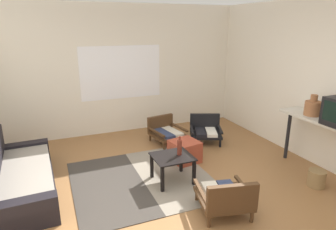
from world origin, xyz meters
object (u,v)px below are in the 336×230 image
ottoman_orange (185,151)px  clay_vase (313,108)px  glass_bottle (179,147)px  armchair_by_window (166,131)px  armchair_corner (205,129)px  couch (18,178)px  wicker_basket (317,178)px  armchair_striped_foreground (225,197)px  console_shelf (330,128)px  coffee_table (172,161)px

ottoman_orange → clay_vase: size_ratio=1.35×
clay_vase → glass_bottle: clay_vase is taller
armchair_by_window → armchair_corner: bearing=-21.8°
couch → clay_vase: bearing=-12.8°
armchair_corner → glass_bottle: (-1.13, -1.21, 0.28)m
couch → wicker_basket: 4.28m
armchair_striped_foreground → wicker_basket: bearing=2.4°
armchair_striped_foreground → clay_vase: size_ratio=2.29×
ottoman_orange → glass_bottle: glass_bottle is taller
couch → armchair_striped_foreground: (2.40, -1.55, 0.02)m
couch → wicker_basket: size_ratio=8.26×
armchair_corner → clay_vase: bearing=-60.3°
couch → armchair_by_window: (2.62, 0.97, 0.01)m
armchair_striped_foreground → clay_vase: bearing=16.6°
console_shelf → clay_vase: size_ratio=5.13×
ottoman_orange → wicker_basket: ottoman_orange is taller
console_shelf → wicker_basket: bearing=-154.1°
ottoman_orange → console_shelf: console_shelf is taller
armchair_by_window → clay_vase: bearing=-49.2°
armchair_striped_foreground → clay_vase: clay_vase is taller
glass_bottle → wicker_basket: glass_bottle is taller
armchair_by_window → console_shelf: bearing=-53.9°
armchair_by_window → clay_vase: size_ratio=2.18×
wicker_basket → couch: bearing=159.7°
wicker_basket → armchair_by_window: bearing=119.5°
armchair_striped_foreground → wicker_basket: armchair_striped_foreground is taller
armchair_by_window → ottoman_orange: armchair_by_window is taller
couch → clay_vase: 4.49m
couch → armchair_by_window: couch is taller
coffee_table → armchair_striped_foreground: armchair_striped_foreground is taller
clay_vase → armchair_corner: bearing=119.7°
armchair_by_window → wicker_basket: (1.39, -2.45, -0.10)m
couch → clay_vase: clay_vase is taller
armchair_by_window → armchair_corner: size_ratio=0.94×
coffee_table → clay_vase: clay_vase is taller
glass_bottle → armchair_corner: bearing=47.1°
armchair_by_window → console_shelf: console_shelf is taller
coffee_table → glass_bottle: 0.24m
coffee_table → console_shelf: 2.37m
coffee_table → glass_bottle: glass_bottle is taller
couch → armchair_corner: (3.37, 0.67, 0.03)m
armchair_corner → ottoman_orange: armchair_corner is taller
armchair_by_window → console_shelf: 2.91m
ottoman_orange → glass_bottle: 0.74m
clay_vase → armchair_striped_foreground: bearing=-163.4°
clay_vase → wicker_basket: bearing=-120.8°
console_shelf → clay_vase: 0.42m
couch → ottoman_orange: size_ratio=4.63×
armchair_corner → console_shelf: console_shelf is taller
couch → coffee_table: size_ratio=3.58×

